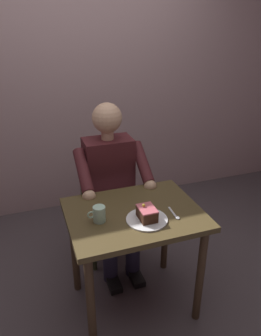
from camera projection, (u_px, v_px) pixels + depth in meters
ground_plane at (134, 302)px, 2.27m from camera, size 14.00×14.00×0.00m
cafe_rear_panel at (78, 59)px, 2.98m from camera, size 6.40×0.12×3.00m
dining_table at (134, 228)px, 2.01m from camera, size 0.82×0.64×0.75m
chair at (106, 196)px, 2.64m from camera, size 0.42×0.42×0.90m
seated_person at (112, 186)px, 2.42m from camera, size 0.53×0.58×1.30m
dessert_plate at (147, 219)px, 1.87m from camera, size 0.25×0.25×0.01m
cake_slice at (147, 213)px, 1.86m from camera, size 0.09×0.13×0.09m
coffee_cup at (99, 214)px, 1.85m from camera, size 0.11×0.07×0.10m
dessert_spoon at (175, 215)px, 1.92m from camera, size 0.03×0.14×0.01m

